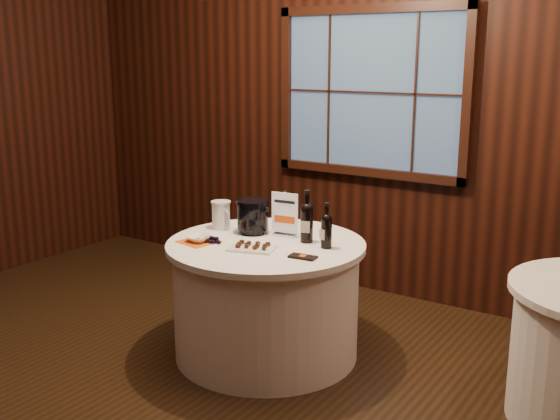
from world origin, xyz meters
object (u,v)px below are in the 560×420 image
Objects in this scene: sign_stand at (285,221)px; glass_pitcher at (221,215)px; port_bottle_right at (326,228)px; main_table at (266,298)px; grape_bunch at (213,240)px; cracker_bowl at (199,238)px; ice_bucket at (253,216)px; chocolate_box at (303,257)px; chocolate_plate at (252,247)px; port_bottle_left at (307,220)px.

sign_stand reaches higher than glass_pitcher.
main_table is at bearing -142.44° from port_bottle_right.
grape_bunch is 0.10m from cracker_bowl.
main_table is 0.56m from ice_bucket.
sign_stand reaches higher than ice_bucket.
grape_bunch is at bearing 178.51° from chocolate_box.
grape_bunch is 0.36m from glass_pitcher.
chocolate_plate is at bearing -119.33° from port_bottle_right.
port_bottle_right is at bearing 81.54° from chocolate_box.
chocolate_plate is (-0.19, -0.33, -0.13)m from port_bottle_left.
sign_stand is 1.79× the size of grape_bunch.
port_bottle_left is 0.40m from chocolate_plate.
glass_pitcher is at bearing -176.39° from sign_stand.
ice_bucket is 1.17× the size of glass_pitcher.
main_table is at bearing 97.17° from chocolate_plate.
chocolate_box is (0.35, 0.03, -0.01)m from chocolate_plate.
cracker_bowl is at bearing -147.23° from main_table.
main_table is 3.97× the size of chocolate_plate.
chocolate_box is at bearing -70.05° from port_bottle_right.
port_bottle_left reaches higher than port_bottle_right.
main_table is 4.45× the size of port_bottle_right.
ice_bucket is at bearing -172.60° from sign_stand.
ice_bucket reaches higher than chocolate_box.
main_table is 4.20× the size of sign_stand.
grape_bunch is (-0.07, -0.34, -0.10)m from ice_bucket.
grape_bunch is at bearing -160.06° from port_bottle_left.
glass_pitcher is (-0.44, 0.10, 0.48)m from main_table.
grape_bunch is 1.13× the size of cracker_bowl.
glass_pitcher reaches higher than grape_bunch.
glass_pitcher reaches higher than chocolate_box.
port_bottle_left is 1.18× the size of port_bottle_right.
ice_bucket reaches higher than cracker_bowl.
port_bottle_left is 1.99× the size of grape_bunch.
sign_stand is 0.58m from cracker_bowl.
port_bottle_right is (0.36, -0.08, 0.02)m from sign_stand.
chocolate_plate is 1.66× the size of glass_pitcher.
cracker_bowl is at bearing -55.60° from glass_pitcher.
port_bottle_right is 0.73m from grape_bunch.
main_table is 8.47× the size of cracker_bowl.
chocolate_plate is at bearing 4.56° from grape_bunch.
cracker_bowl is (-0.75, -0.34, -0.10)m from port_bottle_right.
port_bottle_right is 1.75× the size of chocolate_box.
glass_pitcher is at bearing -173.03° from ice_bucket.
port_bottle_left is 0.66m from glass_pitcher.
glass_pitcher is (-0.47, 0.28, 0.08)m from chocolate_plate.
chocolate_box is at bearing -78.66° from port_bottle_left.
port_bottle_left is at bearing 59.66° from chocolate_plate.
chocolate_plate is 1.89× the size of grape_bunch.
main_table is 3.78× the size of port_bottle_left.
port_bottle_right is 0.28m from chocolate_box.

